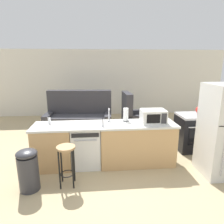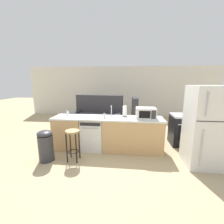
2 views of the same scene
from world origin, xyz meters
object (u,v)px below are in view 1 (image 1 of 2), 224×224
Objects in this scene: kettle at (199,110)px; bar_stool at (66,157)px; soap_bottle at (103,123)px; dishwasher at (86,146)px; paper_towel_roll at (126,115)px; dish_soap_bottle at (49,121)px; armchair at (133,119)px; stove_range at (193,132)px; trash_bin at (28,169)px; couch at (79,119)px; microwave at (153,116)px; refrigerator at (223,131)px.

bar_stool is (-3.08, -1.37, -0.45)m from kettle.
dishwasher is at bearing 157.25° from soap_bottle.
paper_towel_roll is 1.59m from dish_soap_bottle.
dish_soap_bottle is 0.86× the size of kettle.
dishwasher is 0.70× the size of armchair.
paper_towel_roll is 2.21m from armchair.
armchair is at bearing 125.44° from stove_range.
dish_soap_bottle is 0.24× the size of trash_bin.
soap_bottle reaches higher than trash_bin.
dish_soap_bottle is 0.09× the size of couch.
microwave is 2.14m from dish_soap_bottle.
dishwasher is 1.07m from paper_towel_roll.
soap_bottle is at bearing 169.82° from refrigerator.
trash_bin is (-3.72, -1.44, -0.61)m from kettle.
paper_towel_roll is at bearing -168.09° from stove_range.
dishwasher is 0.93× the size of stove_range.
trash_bin is (-0.63, -0.07, -0.16)m from bar_stool.
microwave is at bearing -52.11° from couch.
microwave is (-1.20, -0.55, 0.59)m from stove_range.
kettle reaches higher than trash_bin.
microwave is 1.53m from kettle.
microwave is 2.44× the size of kettle.
trash_bin is at bearing -173.62° from bar_stool.
dishwasher is 0.67m from soap_bottle.
kettle is at bearing -25.97° from couch.
armchair reaches higher than kettle.
dish_soap_bottle is (-3.34, -0.44, 0.52)m from stove_range.
paper_towel_roll is at bearing -165.40° from kettle.
refrigerator is (-0.00, -1.10, 0.43)m from stove_range.
bar_stool is at bearing -156.09° from kettle.
microwave is at bearing 155.45° from refrigerator.
armchair is (-1.18, 2.76, -0.53)m from refrigerator.
stove_range is 5.11× the size of soap_bottle.
armchair is (1.42, 2.21, -0.07)m from dishwasher.
paper_towel_roll is (-1.75, -0.37, 0.59)m from stove_range.
dish_soap_bottle reaches higher than stove_range.
kettle is at bearing 9.32° from dish_soap_bottle.
refrigerator reaches higher than paper_towel_roll.
kettle is (2.42, 0.82, 0.01)m from soap_bottle.
soap_bottle is at bearing -114.58° from armchair.
stove_range reaches higher than bar_stool.
dishwasher is at bearing -8.01° from dish_soap_bottle.
kettle is 3.40m from bar_stool.
refrigerator is 2.38× the size of trash_bin.
dish_soap_bottle is 2.19m from couch.
dish_soap_bottle is (-3.34, 0.65, 0.09)m from refrigerator.
dishwasher is at bearing 38.65° from trash_bin.
armchair reaches higher than trash_bin.
stove_range is at bearing 11.91° from dishwasher.
refrigerator is at bearing -11.93° from dishwasher.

